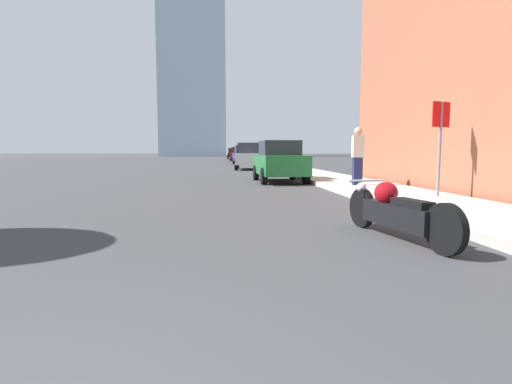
% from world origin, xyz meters
% --- Properties ---
extents(sidewalk, '(2.52, 240.00, 0.15)m').
position_xyz_m(sidewalk, '(5.82, 40.00, 0.07)').
color(sidewalk, '#B2ADA3').
rests_on(sidewalk, ground_plane).
extents(motorcycle, '(0.74, 2.47, 0.80)m').
position_xyz_m(motorcycle, '(3.57, 4.48, 0.39)').
color(motorcycle, black).
rests_on(motorcycle, ground_plane).
extents(parked_car_green, '(1.89, 3.85, 1.65)m').
position_xyz_m(parked_car_green, '(3.55, 14.99, 0.83)').
color(parked_car_green, '#1E6B33').
rests_on(parked_car_green, ground_plane).
extents(parked_car_silver, '(2.13, 4.28, 1.79)m').
position_xyz_m(parked_car_silver, '(3.21, 26.14, 0.89)').
color(parked_car_silver, '#BCBCC1').
rests_on(parked_car_silver, ground_plane).
extents(parked_car_blue, '(1.99, 4.42, 1.78)m').
position_xyz_m(parked_car_blue, '(3.53, 37.10, 0.87)').
color(parked_car_blue, '#1E3899').
rests_on(parked_car_blue, ground_plane).
extents(parked_car_red, '(2.01, 4.02, 1.74)m').
position_xyz_m(parked_car_red, '(3.58, 49.48, 0.87)').
color(parked_car_red, red).
rests_on(parked_car_red, ground_plane).
extents(parked_car_black, '(1.86, 3.93, 1.70)m').
position_xyz_m(parked_car_black, '(3.49, 60.87, 0.84)').
color(parked_car_black, black).
rests_on(parked_car_black, ground_plane).
extents(stop_sign, '(0.57, 0.26, 2.26)m').
position_xyz_m(stop_sign, '(6.42, 8.31, 1.69)').
color(stop_sign, slate).
rests_on(stop_sign, sidewalk).
extents(pedestrian, '(0.36, 0.26, 1.85)m').
position_xyz_m(pedestrian, '(5.56, 11.60, 1.12)').
color(pedestrian, '#1E2347').
rests_on(pedestrian, sidewalk).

